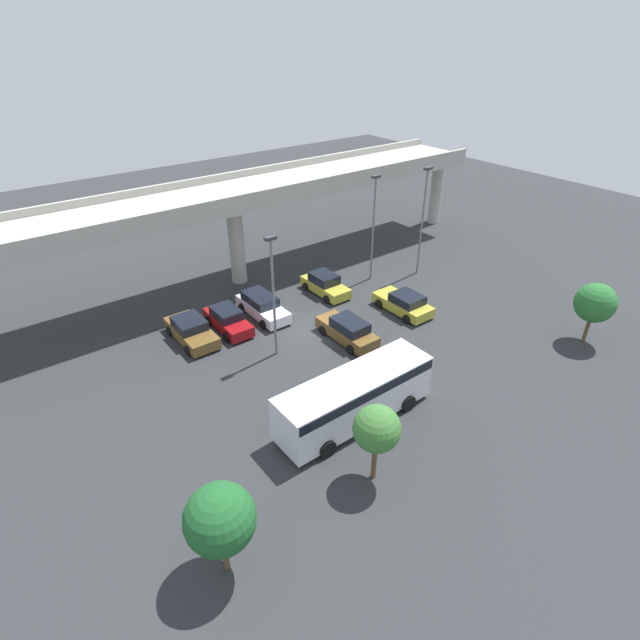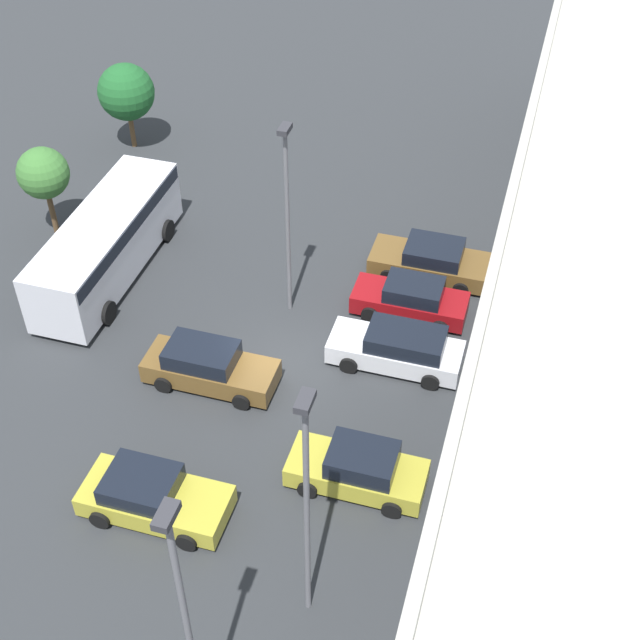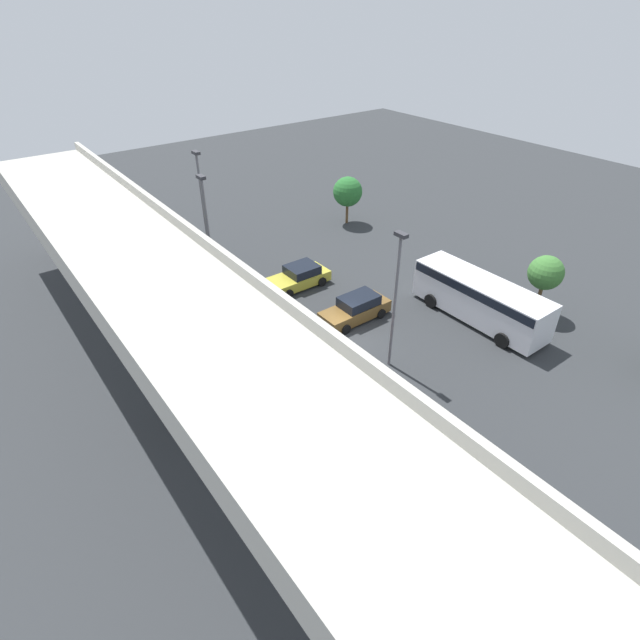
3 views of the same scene
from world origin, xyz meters
The scene contains 14 objects.
ground_plane centered at (0.00, 0.00, 0.00)m, with size 101.15×101.15×0.00m, color #2D3033.
highway_overpass centered at (0.00, 10.14, 6.79)m, with size 48.44×6.10×8.14m.
parked_car_0 centered at (-6.97, 4.27, 0.71)m, with size 2.23×4.80×1.53m.
parked_car_1 centered at (-4.35, 4.02, 0.72)m, with size 1.97×4.45×1.54m.
parked_car_2 centered at (-1.45, 4.17, 0.76)m, with size 2.07×4.87×1.58m.
parked_car_3 centered at (1.38, -2.12, 0.76)m, with size 2.03×4.76×1.62m.
parked_car_4 centered at (4.33, 4.18, 0.74)m, with size 2.05×4.41×1.61m.
parked_car_5 centered at (7.15, -1.68, 0.71)m, with size 2.25×4.62×1.52m.
shuttle_bus centered at (-3.36, -8.35, 1.68)m, with size 9.08×2.81×2.80m.
lamp_post_near_aisle centered at (-3.33, -0.60, 4.72)m, with size 0.70×0.35×8.06m.
lamp_post_mid_lot centered at (12.88, 2.34, 5.18)m, with size 0.70×0.35×8.95m.
lamp_post_by_overpass centered at (8.95, 3.92, 5.01)m, with size 0.70×0.35×8.62m.
tree_front_left centered at (-12.95, -11.89, 2.93)m, with size 2.72×2.72×4.30m.
tree_front_centre centered at (-5.26, -11.96, 3.02)m, with size 2.19×2.19×4.13m.
Camera 2 is at (21.93, 8.11, 23.04)m, focal length 50.00 mm.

